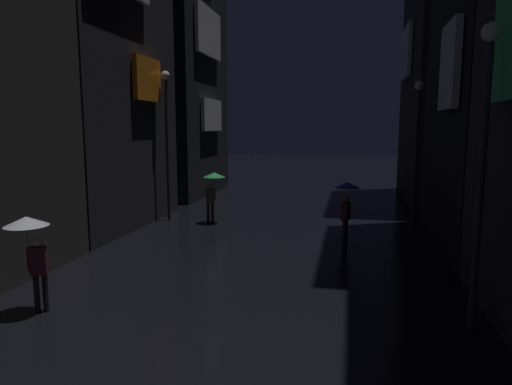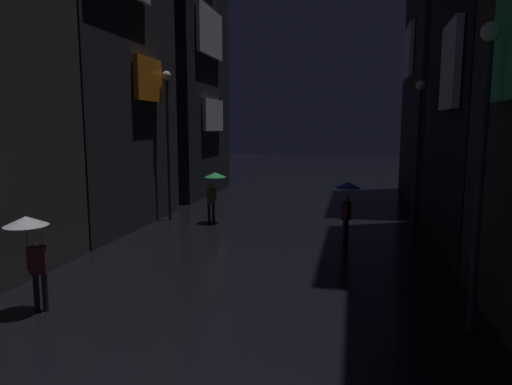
{
  "view_description": "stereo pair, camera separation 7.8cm",
  "coord_description": "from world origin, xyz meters",
  "px_view_note": "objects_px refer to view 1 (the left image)",
  "views": [
    {
      "loc": [
        2.59,
        -3.8,
        3.99
      ],
      "look_at": [
        0.0,
        8.57,
        2.15
      ],
      "focal_mm": 32.0,
      "sensor_mm": 36.0,
      "label": 1
    },
    {
      "loc": [
        2.67,
        -3.78,
        3.99
      ],
      "look_at": [
        0.0,
        8.57,
        2.15
      ],
      "focal_mm": 32.0,
      "sensor_mm": 36.0,
      "label": 2
    }
  ],
  "objects_px": {
    "pedestrian_midstreet_left_green": "(213,183)",
    "streetlamp_right_near": "(483,146)",
    "pedestrian_near_crossing_blue": "(347,195)",
    "streetlamp_right_far": "(417,138)",
    "pedestrian_foreground_right_clear": "(31,237)",
    "streetlamp_left_far": "(167,130)"
  },
  "relations": [
    {
      "from": "streetlamp_right_near",
      "to": "streetlamp_right_far",
      "type": "bearing_deg",
      "value": 90.0
    },
    {
      "from": "streetlamp_right_near",
      "to": "streetlamp_right_far",
      "type": "distance_m",
      "value": 9.06
    },
    {
      "from": "pedestrian_midstreet_left_green",
      "to": "streetlamp_left_far",
      "type": "relative_size",
      "value": 0.34
    },
    {
      "from": "pedestrian_foreground_right_clear",
      "to": "streetlamp_left_far",
      "type": "xyz_separation_m",
      "value": [
        -1.01,
        9.86,
        2.17
      ]
    },
    {
      "from": "pedestrian_foreground_right_clear",
      "to": "streetlamp_left_far",
      "type": "relative_size",
      "value": 0.34
    },
    {
      "from": "pedestrian_foreground_right_clear",
      "to": "streetlamp_left_far",
      "type": "bearing_deg",
      "value": 95.84
    },
    {
      "from": "pedestrian_midstreet_left_green",
      "to": "streetlamp_right_near",
      "type": "height_order",
      "value": "streetlamp_right_near"
    },
    {
      "from": "pedestrian_foreground_right_clear",
      "to": "pedestrian_midstreet_left_green",
      "type": "height_order",
      "value": "same"
    },
    {
      "from": "pedestrian_midstreet_left_green",
      "to": "pedestrian_near_crossing_blue",
      "type": "bearing_deg",
      "value": -22.58
    },
    {
      "from": "pedestrian_midstreet_left_green",
      "to": "streetlamp_right_near",
      "type": "bearing_deg",
      "value": -47.22
    },
    {
      "from": "pedestrian_foreground_right_clear",
      "to": "pedestrian_midstreet_left_green",
      "type": "distance_m",
      "value": 9.68
    },
    {
      "from": "pedestrian_foreground_right_clear",
      "to": "streetlamp_right_far",
      "type": "distance_m",
      "value": 13.65
    },
    {
      "from": "pedestrian_near_crossing_blue",
      "to": "streetlamp_right_far",
      "type": "distance_m",
      "value": 4.16
    },
    {
      "from": "pedestrian_foreground_right_clear",
      "to": "pedestrian_near_crossing_blue",
      "type": "bearing_deg",
      "value": 48.76
    },
    {
      "from": "pedestrian_foreground_right_clear",
      "to": "streetlamp_right_far",
      "type": "height_order",
      "value": "streetlamp_right_far"
    },
    {
      "from": "pedestrian_foreground_right_clear",
      "to": "streetlamp_left_far",
      "type": "distance_m",
      "value": 10.15
    },
    {
      "from": "pedestrian_near_crossing_blue",
      "to": "streetlamp_right_near",
      "type": "distance_m",
      "value": 7.1
    },
    {
      "from": "pedestrian_near_crossing_blue",
      "to": "streetlamp_right_far",
      "type": "height_order",
      "value": "streetlamp_right_far"
    },
    {
      "from": "streetlamp_right_near",
      "to": "pedestrian_foreground_right_clear",
      "type": "bearing_deg",
      "value": -173.46
    },
    {
      "from": "pedestrian_foreground_right_clear",
      "to": "pedestrian_near_crossing_blue",
      "type": "height_order",
      "value": "same"
    },
    {
      "from": "streetlamp_right_far",
      "to": "pedestrian_midstreet_left_green",
      "type": "bearing_deg",
      "value": -176.62
    },
    {
      "from": "pedestrian_near_crossing_blue",
      "to": "streetlamp_left_far",
      "type": "height_order",
      "value": "streetlamp_left_far"
    }
  ]
}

